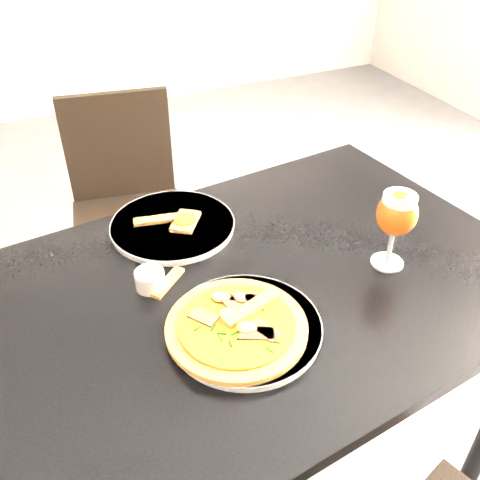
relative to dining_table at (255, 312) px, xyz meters
name	(u,v)px	position (x,y,z in m)	size (l,w,h in m)	color
dining_table	(255,312)	(0.00, 0.00, 0.00)	(1.29, 0.94, 0.75)	black
chair_far	(128,207)	(-0.09, 0.85, -0.20)	(0.45, 0.45, 0.84)	black
plate_main	(245,328)	(-0.08, -0.12, 0.10)	(0.29, 0.29, 0.02)	white
pizza	(237,326)	(-0.10, -0.13, 0.11)	(0.27, 0.27, 0.03)	#9F5526
plate_second	(173,225)	(-0.10, 0.26, 0.10)	(0.30, 0.30, 0.02)	white
crust_scraps	(176,221)	(-0.09, 0.26, 0.11)	(0.17, 0.11, 0.01)	#9F5526
loose_crust	(168,282)	(-0.17, 0.07, 0.09)	(0.10, 0.02, 0.01)	#9F5526
sauce_cup	(150,279)	(-0.21, 0.07, 0.11)	(0.06, 0.06, 0.04)	silver
beer_glass	(397,214)	(0.29, -0.06, 0.22)	(0.09, 0.09, 0.18)	#B4B8BD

